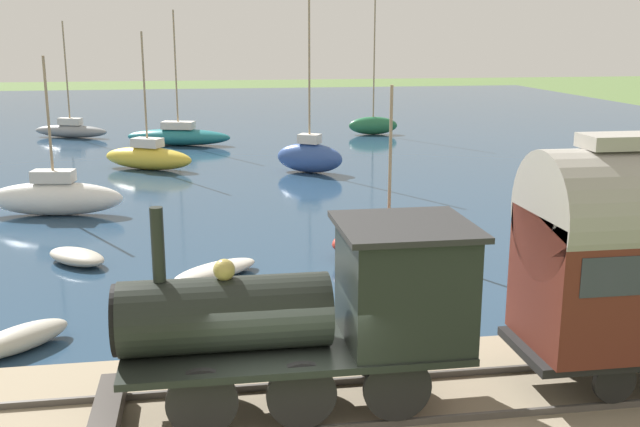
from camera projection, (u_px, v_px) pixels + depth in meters
harbor_water at (219, 128)px, 54.09m from camera, size 80.00×80.00×0.01m
rail_embankment at (286, 422)px, 12.91m from camera, size 5.08×56.00×0.55m
steam_locomotive at (324, 305)px, 12.52m from camera, size 2.23×6.32×3.55m
sailboat_white at (55, 197)px, 28.26m from camera, size 1.96×5.24×5.94m
sailboat_red at (389, 233)px, 23.90m from camera, size 3.68×4.74×5.20m
sailboat_blue at (310, 156)px, 36.89m from camera, size 2.84×3.59×8.71m
sailboat_teal at (179, 136)px, 45.91m from camera, size 3.26×6.67×8.07m
sailboat_gray at (71, 130)px, 49.26m from camera, size 2.82×5.18×7.47m
sailboat_green at (373, 124)px, 50.73m from camera, size 1.23×3.38×9.01m
sailboat_yellow at (148, 157)px, 37.75m from camera, size 3.60×4.99×6.81m
rowboat_off_pier at (216, 271)px, 21.15m from camera, size 2.47×2.83×0.40m
rowboat_near_shore at (614, 279)px, 20.19m from camera, size 1.90×1.83×0.53m
rowboat_mid_harbor at (77, 257)px, 22.36m from camera, size 2.28×2.30×0.45m
rowboat_far_out at (19, 339)px, 16.27m from camera, size 2.28×2.28×0.53m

